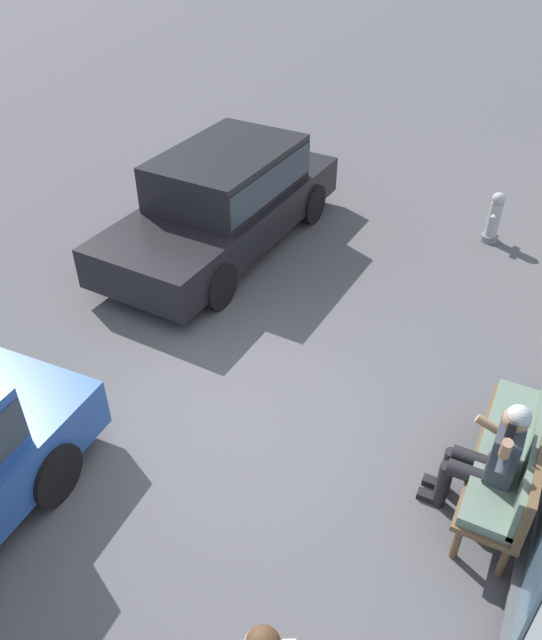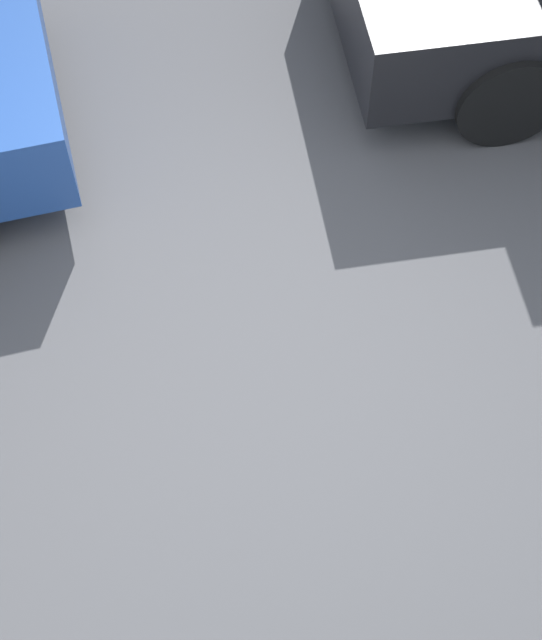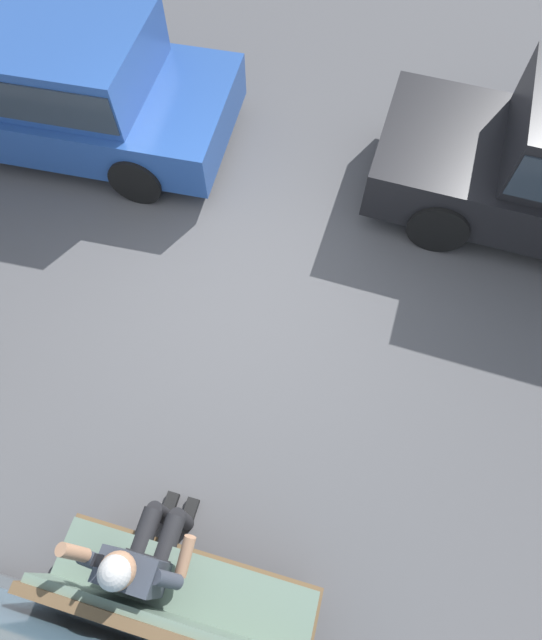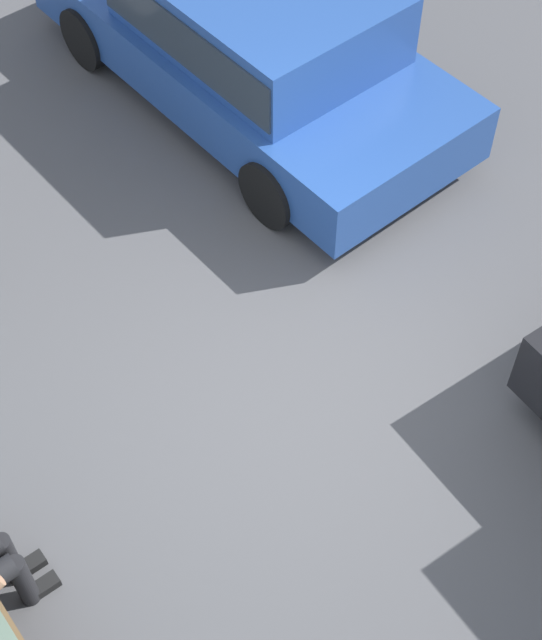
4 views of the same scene
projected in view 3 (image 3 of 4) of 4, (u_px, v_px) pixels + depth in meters
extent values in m
plane|color=#4C4C4F|center=(250.00, 289.00, 5.28)|extent=(60.00, 60.00, 0.00)
cylinder|color=brown|center=(72.00, 583.00, 3.80)|extent=(0.07, 0.07, 0.41)
cylinder|color=brown|center=(93.00, 530.00, 3.98)|extent=(0.07, 0.07, 0.41)
cylinder|color=brown|center=(308.00, 596.00, 3.76)|extent=(0.07, 0.07, 0.41)
cube|color=brown|center=(185.00, 590.00, 3.57)|extent=(1.92, 0.55, 0.06)
cube|color=slate|center=(183.00, 590.00, 3.50)|extent=(1.86, 0.49, 0.10)
cube|color=brown|center=(165.00, 631.00, 3.20)|extent=(1.92, 0.07, 0.55)
cube|color=slate|center=(168.00, 620.00, 3.23)|extent=(1.86, 0.06, 0.47)
cylinder|color=black|center=(143.00, 538.00, 3.66)|extent=(0.15, 0.42, 0.15)
cylinder|color=black|center=(161.00, 513.00, 3.99)|extent=(0.12, 0.12, 0.52)
cube|color=black|center=(169.00, 507.00, 4.22)|extent=(0.10, 0.24, 0.07)
cylinder|color=black|center=(166.00, 545.00, 3.64)|extent=(0.15, 0.42, 0.15)
cylinder|color=black|center=(182.00, 520.00, 3.96)|extent=(0.12, 0.12, 0.52)
cube|color=black|center=(189.00, 513.00, 4.20)|extent=(0.10, 0.24, 0.07)
cube|color=black|center=(144.00, 573.00, 3.55)|extent=(0.34, 0.24, 0.14)
cube|color=#333842|center=(135.00, 572.00, 3.31)|extent=(0.38, 0.22, 0.56)
sphere|color=#A37556|center=(117.00, 571.00, 2.94)|extent=(0.22, 0.22, 0.22)
sphere|color=#B7B2AD|center=(115.00, 572.00, 2.90)|extent=(0.20, 0.20, 0.20)
cylinder|color=#333842|center=(167.00, 579.00, 3.19)|extent=(0.20, 0.10, 0.28)
cylinder|color=#A37556|center=(185.00, 556.00, 3.36)|extent=(0.08, 0.27, 0.17)
cylinder|color=#333842|center=(93.00, 561.00, 3.18)|extent=(0.25, 0.10, 0.22)
cylinder|color=#A37556|center=(74.00, 552.00, 3.03)|extent=(0.16, 0.08, 0.25)
cube|color=black|center=(97.00, 560.00, 2.97)|extent=(0.02, 0.07, 0.15)
cylinder|color=black|center=(438.00, 226.00, 5.26)|extent=(0.65, 0.21, 0.64)
cylinder|color=black|center=(460.00, 124.00, 5.99)|extent=(0.65, 0.21, 0.64)
cube|color=#23478E|center=(50.00, 96.00, 5.96)|extent=(4.46, 2.02, 0.54)
cube|color=#23478E|center=(44.00, 53.00, 5.43)|extent=(2.35, 1.70, 0.63)
cube|color=#28333D|center=(44.00, 53.00, 5.43)|extent=(2.31, 1.74, 0.44)
cylinder|color=black|center=(137.00, 179.00, 5.60)|extent=(0.61, 0.21, 0.61)
cylinder|color=black|center=(182.00, 80.00, 6.39)|extent=(0.61, 0.21, 0.61)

